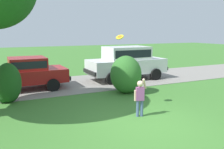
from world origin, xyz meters
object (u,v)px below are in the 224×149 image
Objects in this scene: parked_suv at (127,61)px; child_thrower at (140,95)px; parked_sedan at (23,72)px; frisbee at (120,37)px.

parked_suv is 3.67× the size of child_thrower.
child_thrower is (-2.65, -5.74, -0.36)m from parked_suv.
parked_sedan is at bearing 118.52° from child_thrower.
child_thrower is at bearing -61.48° from parked_sedan.
parked_suv is at bearing 65.21° from child_thrower.
parked_sedan is 14.95× the size of frisbee.
parked_suv is 5.65m from frisbee.
parked_suv is 15.96× the size of frisbee.
frisbee reaches higher than parked_suv.
frisbee is at bearing -121.49° from parked_suv.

